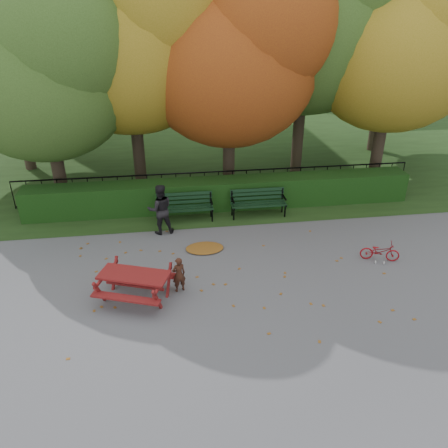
{
  "coord_description": "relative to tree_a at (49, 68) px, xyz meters",
  "views": [
    {
      "loc": [
        -1.83,
        -9.08,
        6.33
      ],
      "look_at": [
        -0.37,
        1.25,
        1.0
      ],
      "focal_mm": 35.0,
      "sensor_mm": 36.0,
      "label": 1
    }
  ],
  "objects": [
    {
      "name": "hedge",
      "position": [
        5.19,
        -1.08,
        -4.02
      ],
      "size": [
        13.0,
        0.9,
        1.0
      ],
      "primitive_type": "cube",
      "color": "black",
      "rests_on": "ground"
    },
    {
      "name": "leaf_pile",
      "position": [
        4.32,
        -3.88,
        -4.48
      ],
      "size": [
        1.21,
        0.94,
        0.08
      ],
      "primitive_type": "ellipsoid",
      "rotation": [
        0.0,
        0.0,
        -0.19
      ],
      "color": "brown",
      "rests_on": "ground"
    },
    {
      "name": "grass_strip",
      "position": [
        5.19,
        8.42,
        -4.52
      ],
      "size": [
        90.0,
        90.0,
        0.0
      ],
      "primitive_type": "plane",
      "color": "#1D3413",
      "rests_on": "ground"
    },
    {
      "name": "tree_a",
      "position": [
        0.0,
        0.0,
        0.0
      ],
      "size": [
        5.88,
        5.6,
        7.48
      ],
      "color": "#30241A",
      "rests_on": "ground"
    },
    {
      "name": "bicycle",
      "position": [
        8.99,
        -5.12,
        -4.25
      ],
      "size": [
        1.1,
        0.66,
        0.55
      ],
      "primitive_type": "imported",
      "rotation": [
        0.0,
        0.0,
        1.26
      ],
      "color": "maroon",
      "rests_on": "ground"
    },
    {
      "name": "bench_right",
      "position": [
        6.29,
        -1.88,
        -4.0
      ],
      "size": [
        1.8,
        0.57,
        0.88
      ],
      "color": "black",
      "rests_on": "ground"
    },
    {
      "name": "tree_f",
      "position": [
        -1.94,
        3.66,
        1.17
      ],
      "size": [
        6.93,
        6.6,
        9.19
      ],
      "color": "#30241A",
      "rests_on": "ground"
    },
    {
      "name": "tree_e",
      "position": [
        11.71,
        0.19,
        0.56
      ],
      "size": [
        6.09,
        5.8,
        8.16
      ],
      "color": "#30241A",
      "rests_on": "ground"
    },
    {
      "name": "tree_g",
      "position": [
        13.52,
        4.18,
        0.85
      ],
      "size": [
        6.3,
        6.0,
        8.55
      ],
      "color": "#30241A",
      "rests_on": "ground"
    },
    {
      "name": "leaf_scatter",
      "position": [
        5.19,
        -5.28,
        -4.51
      ],
      "size": [
        9.0,
        5.7,
        0.01
      ],
      "primitive_type": null,
      "color": "brown",
      "rests_on": "ground"
    },
    {
      "name": "building_right",
      "position": [
        13.19,
        22.42,
        1.48
      ],
      "size": [
        9.0,
        6.0,
        12.0
      ],
      "primitive_type": "cube",
      "color": "tan",
      "rests_on": "ground"
    },
    {
      "name": "child",
      "position": [
        3.51,
        -5.79,
        -4.05
      ],
      "size": [
        0.39,
        0.32,
        0.93
      ],
      "primitive_type": "imported",
      "rotation": [
        0.0,
        0.0,
        3.45
      ],
      "color": "#3A1C12",
      "rests_on": "ground"
    },
    {
      "name": "bench_left",
      "position": [
        3.89,
        -1.88,
        -4.0
      ],
      "size": [
        1.8,
        0.57,
        0.88
      ],
      "color": "black",
      "rests_on": "ground"
    },
    {
      "name": "tree_d",
      "position": [
        9.07,
        1.65,
        1.46
      ],
      "size": [
        7.14,
        6.8,
        9.58
      ],
      "color": "#30241A",
      "rests_on": "ground"
    },
    {
      "name": "tree_c",
      "position": [
        6.02,
        0.38,
        0.3
      ],
      "size": [
        6.3,
        6.0,
        8.0
      ],
      "color": "#30241A",
      "rests_on": "ground"
    },
    {
      "name": "tree_b",
      "position": [
        2.74,
        1.17,
        0.88
      ],
      "size": [
        6.72,
        6.4,
        8.79
      ],
      "color": "#30241A",
      "rests_on": "ground"
    },
    {
      "name": "iron_fence",
      "position": [
        5.19,
        -0.28,
        -3.98
      ],
      "size": [
        14.0,
        0.04,
        1.02
      ],
      "color": "black",
      "rests_on": "ground"
    },
    {
      "name": "picnic_table",
      "position": [
        2.46,
        -5.97,
        -3.98
      ],
      "size": [
        1.97,
        1.79,
        0.79
      ],
      "rotation": [
        0.0,
        0.0,
        -0.35
      ],
      "color": "#660910",
      "rests_on": "ground"
    },
    {
      "name": "adult",
      "position": [
        3.11,
        -2.68,
        -3.74
      ],
      "size": [
        0.83,
        0.69,
        1.57
      ],
      "primitive_type": "imported",
      "rotation": [
        0.0,
        0.0,
        3.27
      ],
      "color": "black",
      "rests_on": "ground"
    },
    {
      "name": "ground",
      "position": [
        5.19,
        -5.58,
        -4.52
      ],
      "size": [
        90.0,
        90.0,
        0.0
      ],
      "primitive_type": "plane",
      "color": "slate",
      "rests_on": "ground"
    }
  ]
}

